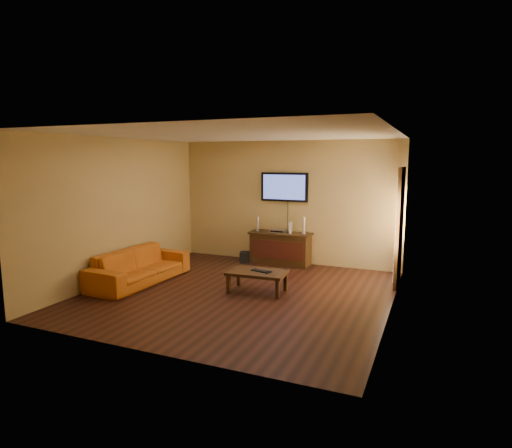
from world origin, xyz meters
The scene contains 14 objects.
ground_plane centered at (0.00, 0.00, 0.00)m, with size 5.00×5.00×0.00m, color black.
room_walls centered at (0.00, 0.62, 1.69)m, with size 5.00×5.00×5.00m.
french_door centered at (2.46, 1.70, 1.05)m, with size 0.07×1.02×2.22m.
media_console centered at (-0.05, 2.23, 0.36)m, with size 1.36×0.52×0.71m.
television centered at (-0.05, 2.45, 1.69)m, with size 1.07×0.08×0.63m.
coffee_table centered at (0.26, 0.19, 0.32)m, with size 1.04×0.66×0.37m.
sofa centered at (-2.01, -0.12, 0.41)m, with size 2.11×0.62×0.83m, color #C25E15.
speaker_left centered at (-0.59, 2.23, 0.86)m, with size 0.09×0.09×0.32m.
speaker_right centered at (0.46, 2.28, 0.87)m, with size 0.10×0.10×0.36m.
av_receiver centered at (-0.10, 2.23, 0.75)m, with size 0.34×0.24×0.08m, color silver.
game_console centered at (0.17, 2.28, 0.83)m, with size 0.05×0.18×0.24m, color white.
subwoofer centered at (-0.84, 2.11, 0.12)m, with size 0.23×0.23×0.23m, color black.
bottle centered at (-0.59, 2.02, 0.10)m, with size 0.07×0.07×0.21m.
keyboard centered at (0.33, 0.21, 0.38)m, with size 0.39×0.23×0.02m.
Camera 1 is at (3.06, -6.46, 2.30)m, focal length 30.00 mm.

